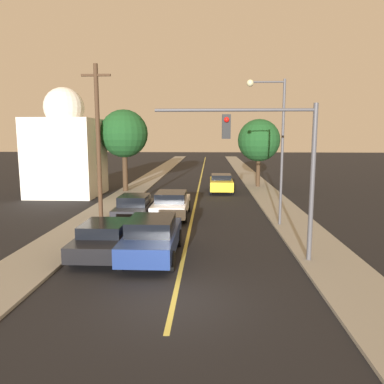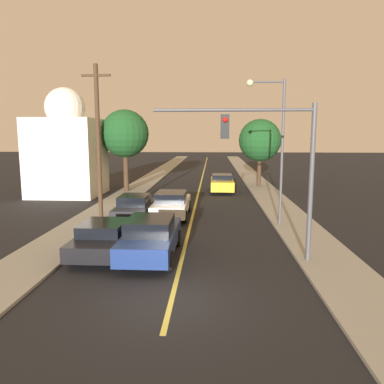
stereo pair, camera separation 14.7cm
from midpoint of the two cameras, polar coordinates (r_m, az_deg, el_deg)
The scene contains 16 objects.
ground_plane at distance 11.68m, azimuth -3.14°, elevation -16.24°, with size 200.00×200.00×0.00m, color black.
road_surface at distance 46.81m, azimuth 1.37°, elevation 2.61°, with size 9.03×80.00×0.01m.
sidewalk_left at distance 47.29m, azimuth -5.64°, elevation 2.70°, with size 2.50×80.00×0.12m.
sidewalk_right at distance 47.02m, azimuth 8.42°, elevation 2.62°, with size 2.50×80.00×0.12m.
car_near_lane_front at distance 15.27m, azimuth -6.38°, elevation -6.78°, with size 2.10×5.05×1.67m.
car_near_lane_second at distance 22.68m, azimuth -3.33°, elevation -1.79°, with size 2.10×5.17×1.55m.
car_outer_lane_front at distance 16.06m, azimuth -13.24°, elevation -6.69°, with size 2.07×4.71×1.39m.
car_outer_lane_second at distance 21.77m, azimuth -8.89°, elevation -2.42°, with size 1.92×4.42×1.54m.
car_far_oncoming at distance 32.76m, azimuth 4.33°, elevation 1.40°, with size 2.04×4.74×1.53m.
traffic_signal_mast at distance 14.41m, azimuth 12.06°, elevation 5.86°, with size 6.04×0.42×5.97m.
streetlamp_right at distance 20.36m, azimuth 12.21°, elevation 8.71°, with size 2.02×0.36×7.67m.
utility_pole_left at distance 21.44m, azimuth -14.28°, elevation 7.49°, with size 1.60×0.24×8.59m.
tree_left_near at distance 34.16m, azimuth -10.51°, elevation 8.68°, with size 3.40×3.40×6.63m.
tree_left_far at distance 32.81m, azimuth -10.44°, elevation 8.70°, with size 4.06×4.06×6.97m.
tree_right_near at distance 35.69m, azimuth 10.04°, elevation 7.74°, with size 3.93×3.93×6.30m.
domed_building_left at distance 32.33m, azimuth -18.75°, elevation 6.09°, with size 5.31×5.31×8.70m.
Camera 1 is at (1.05, -10.54, 4.91)m, focal length 35.00 mm.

